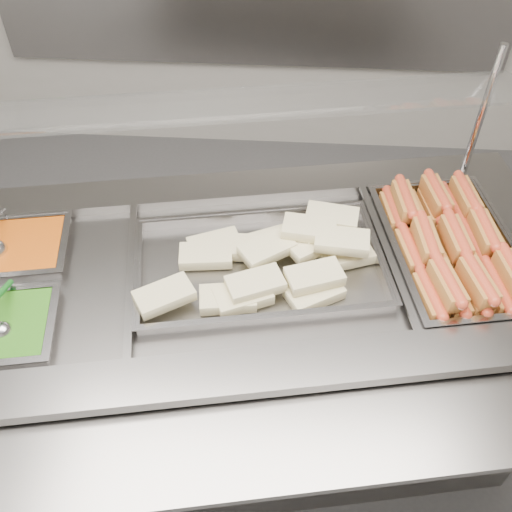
# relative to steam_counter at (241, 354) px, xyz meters

# --- Properties ---
(ground) EXTENTS (6.00, 6.00, 0.00)m
(ground) POSITION_rel_steam_counter_xyz_m (-0.09, -0.39, -0.50)
(ground) COLOR #555558
(ground) RESTS_ON ground
(steam_counter) EXTENTS (2.23, 1.29, 1.00)m
(steam_counter) POSITION_rel_steam_counter_xyz_m (0.00, 0.00, 0.00)
(steam_counter) COLOR slate
(steam_counter) RESTS_ON ground
(tray_rail) EXTENTS (2.02, 0.76, 0.06)m
(tray_rail) POSITION_rel_steam_counter_xyz_m (0.10, -0.56, 0.45)
(tray_rail) COLOR gray
(tray_rail) RESTS_ON steam_counter
(sneeze_guard) EXTENTS (1.86, 0.66, 0.49)m
(sneeze_guard) POSITION_rel_steam_counter_xyz_m (-0.04, 0.24, 0.91)
(sneeze_guard) COLOR silver
(sneeze_guard) RESTS_ON steam_counter
(pan_hotdogs) EXTENTS (0.48, 0.67, 0.11)m
(pan_hotdogs) POSITION_rel_steam_counter_xyz_m (0.68, 0.13, 0.45)
(pan_hotdogs) COLOR gray
(pan_hotdogs) RESTS_ON steam_counter
(pan_wraps) EXTENTS (0.83, 0.58, 0.08)m
(pan_wraps) POSITION_rel_steam_counter_xyz_m (0.07, 0.01, 0.47)
(pan_wraps) COLOR gray
(pan_wraps) RESTS_ON steam_counter
(pan_beans) EXTENTS (0.38, 0.32, 0.11)m
(pan_beans) POSITION_rel_steam_counter_xyz_m (-0.74, 0.03, 0.46)
(pan_beans) COLOR gray
(pan_beans) RESTS_ON steam_counter
(hotdogs_in_buns) EXTENTS (0.43, 0.62, 0.13)m
(hotdogs_in_buns) POSITION_rel_steam_counter_xyz_m (0.68, 0.13, 0.51)
(hotdogs_in_buns) COLOR #9D5820
(hotdogs_in_buns) RESTS_ON pan_hotdogs
(tortilla_wraps) EXTENTS (0.73, 0.48, 0.11)m
(tortilla_wraps) POSITION_rel_steam_counter_xyz_m (0.12, 0.01, 0.52)
(tortilla_wraps) COLOR beige
(tortilla_wraps) RESTS_ON pan_wraps
(serving_spoon) EXTENTS (0.07, 0.20, 0.15)m
(serving_spoon) POSITION_rel_steam_counter_xyz_m (-0.64, -0.29, 0.51)
(serving_spoon) COLOR silver
(serving_spoon) RESTS_ON pan_peas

